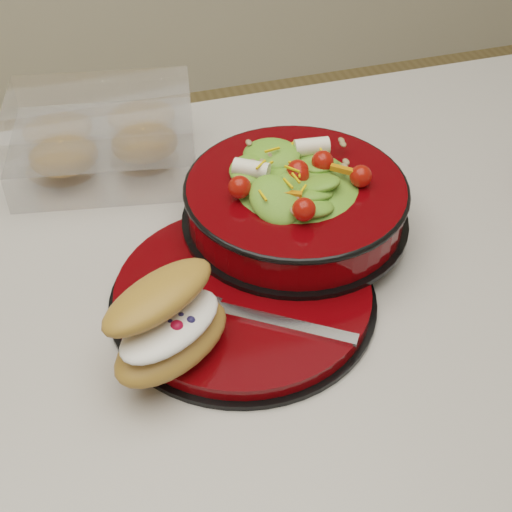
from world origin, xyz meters
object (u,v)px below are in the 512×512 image
object	(u,v)px
dinner_plate	(244,294)
croissant	(169,322)
fork	(258,317)
pastry_box	(103,139)
island_counter	(324,472)
salad_bowl	(296,194)

from	to	relation	value
dinner_plate	croissant	bearing A→B (deg)	-145.98
fork	pastry_box	distance (m)	0.34
croissant	island_counter	bearing A→B (deg)	-8.56
island_counter	fork	world-z (taller)	fork
island_counter	dinner_plate	bearing A→B (deg)	-164.52
island_counter	pastry_box	size ratio (longest dim) A/B	5.04
fork	pastry_box	size ratio (longest dim) A/B	0.65
salad_bowl	pastry_box	distance (m)	0.27
salad_bowl	fork	bearing A→B (deg)	-122.58
fork	island_counter	bearing A→B (deg)	-23.54
dinner_plate	croissant	size ratio (longest dim) A/B	1.93
island_counter	salad_bowl	size ratio (longest dim) A/B	4.92
dinner_plate	pastry_box	world-z (taller)	pastry_box
dinner_plate	pastry_box	bearing A→B (deg)	109.83
salad_bowl	pastry_box	xyz separation A→B (m)	(-0.18, 0.19, -0.01)
dinner_plate	croissant	distance (m)	0.11
salad_bowl	croissant	world-z (taller)	salad_bowl
salad_bowl	pastry_box	world-z (taller)	salad_bowl
island_counter	croissant	world-z (taller)	croissant
fork	pastry_box	bearing A→B (deg)	52.17
croissant	fork	bearing A→B (deg)	-23.11
dinner_plate	pastry_box	distance (m)	0.30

